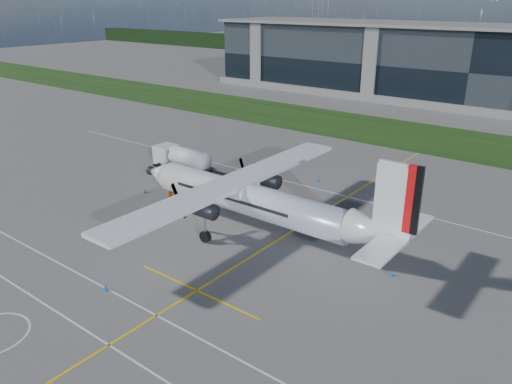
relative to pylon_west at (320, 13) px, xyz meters
name	(u,v)px	position (x,y,z in m)	size (l,w,h in m)	color
ground	(401,148)	(80.00, -110.00, -15.00)	(400.00, 400.00, 0.00)	#595654
grass_strip	(420,137)	(80.00, -102.00, -14.98)	(400.00, 18.00, 0.04)	#173A0F
terminal_building	(483,68)	(80.00, -70.00, -7.50)	(120.00, 20.00, 15.00)	black
pylon_west	(320,13)	(0.00, 0.00, 0.00)	(9.00, 4.60, 30.00)	gray
yellow_taxiway_centerline	(309,220)	(83.00, -140.00, -14.99)	(0.20, 70.00, 0.01)	yellow
white_lane_line	(81,327)	(80.00, -164.00, -14.99)	(90.00, 0.15, 0.01)	white
turboprop_aircraft	(257,184)	(80.24, -144.89, -10.32)	(30.08, 31.20, 9.36)	white
fuel_tanker_truck	(179,159)	(61.85, -137.23, -13.39)	(8.60, 2.79, 3.22)	silver
baggage_tug	(173,179)	(65.25, -141.44, -14.11)	(2.98, 1.79, 1.79)	white
ground_crew_person	(171,193)	(68.49, -144.95, -14.05)	(0.78, 0.55, 1.91)	#F25907
safety_cone_stbdwing	(319,180)	(77.95, -129.88, -14.75)	(0.36, 0.36, 0.50)	blue
safety_cone_tail	(391,273)	(93.68, -145.02, -14.75)	(0.36, 0.36, 0.50)	blue
safety_cone_portwing	(105,287)	(77.51, -160.16, -14.75)	(0.36, 0.36, 0.50)	blue
safety_cone_fwd	(144,190)	(64.10, -144.88, -14.75)	(0.36, 0.36, 0.50)	blue
safety_cone_nose_stbd	(172,189)	(66.34, -142.80, -14.75)	(0.36, 0.36, 0.50)	blue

